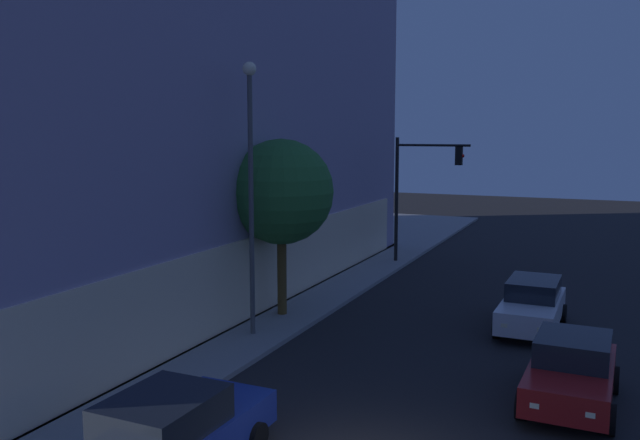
# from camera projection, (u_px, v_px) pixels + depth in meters

# --- Properties ---
(modern_building) EXTENTS (30.58, 25.17, 17.70)m
(modern_building) POSITION_uv_depth(u_px,v_px,m) (22.00, 84.00, 29.11)
(modern_building) COLOR #4C4C51
(modern_building) RESTS_ON ground
(traffic_light_far_corner) EXTENTS (0.32, 3.74, 6.27)m
(traffic_light_far_corner) POSITION_uv_depth(u_px,v_px,m) (419.00, 180.00, 33.06)
(traffic_light_far_corner) COLOR black
(traffic_light_far_corner) RESTS_ON sidewalk_corner
(street_lamp_sidewalk) EXTENTS (0.44, 0.44, 8.69)m
(street_lamp_sidewalk) POSITION_uv_depth(u_px,v_px,m) (251.00, 168.00, 21.01)
(street_lamp_sidewalk) COLOR #515151
(street_lamp_sidewalk) RESTS_ON sidewalk_corner
(sidewalk_tree) EXTENTS (3.74, 3.74, 6.30)m
(sidewalk_tree) POSITION_uv_depth(u_px,v_px,m) (281.00, 192.00, 23.49)
(sidewalk_tree) COLOR brown
(sidewalk_tree) RESTS_ON sidewalk_corner
(car_blue) EXTENTS (4.77, 2.27, 1.71)m
(car_blue) POSITION_uv_depth(u_px,v_px,m) (172.00, 434.00, 12.90)
(car_blue) COLOR navy
(car_blue) RESTS_ON ground
(car_red) EXTENTS (4.33, 2.24, 1.68)m
(car_red) POSITION_uv_depth(u_px,v_px,m) (571.00, 371.00, 16.29)
(car_red) COLOR maroon
(car_red) RESTS_ON ground
(car_white) EXTENTS (4.63, 2.10, 1.69)m
(car_white) POSITION_uv_depth(u_px,v_px,m) (532.00, 304.00, 22.58)
(car_white) COLOR silver
(car_white) RESTS_ON ground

